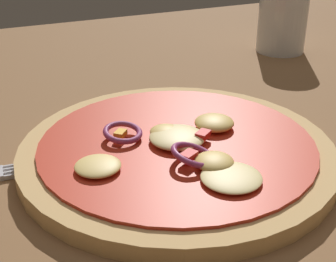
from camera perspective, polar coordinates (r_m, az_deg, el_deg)
dining_table at (r=0.50m, az=5.19°, el=-2.34°), size 1.26×1.02×0.03m
pizza at (r=0.44m, az=1.08°, el=-2.31°), size 0.28×0.28×0.03m
beer_glass at (r=0.76m, az=13.09°, el=12.32°), size 0.07×0.07×0.10m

